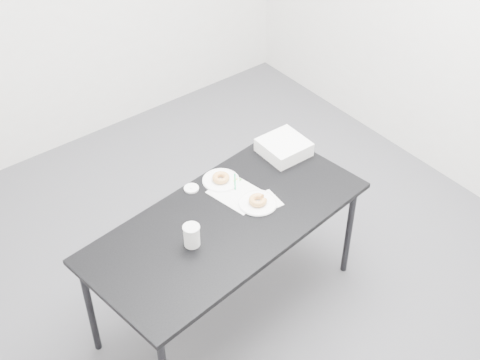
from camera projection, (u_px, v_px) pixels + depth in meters
floor at (224, 288)px, 4.23m from camera, size 4.00×4.00×0.00m
wall_right at (468, 3)px, 4.30m from camera, size 0.02×4.00×2.70m
table at (226, 227)px, 3.68m from camera, size 1.69×0.95×0.73m
scorecard at (237, 193)px, 3.81m from camera, size 0.28×0.33×0.00m
logo_patch at (236, 180)px, 3.90m from camera, size 0.05×0.05×0.00m
pen at (235, 182)px, 3.88m from camera, size 0.09×0.11×0.01m
napkin at (265, 202)px, 3.75m from camera, size 0.17×0.17×0.00m
plate_near at (258, 203)px, 3.74m from camera, size 0.22×0.22×0.01m
donut_near at (258, 200)px, 3.73m from camera, size 0.13×0.13×0.03m
plate_far at (221, 180)px, 3.89m from camera, size 0.22×0.22×0.01m
donut_far at (221, 178)px, 3.88m from camera, size 0.10×0.10×0.03m
coffee_cup at (192, 236)px, 3.46m from camera, size 0.08×0.08×0.13m
cup_lid at (191, 188)px, 3.83m from camera, size 0.09×0.09×0.01m
bakery_box at (284, 147)px, 4.07m from camera, size 0.27×0.27×0.09m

